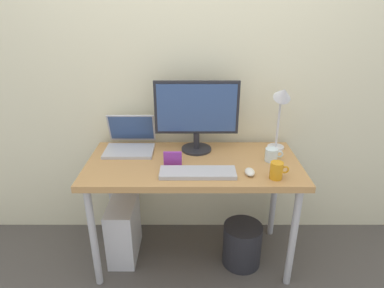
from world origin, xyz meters
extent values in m
plane|color=#4C4742|center=(0.00, 0.00, 0.00)|extent=(6.00, 6.00, 0.00)
cube|color=beige|center=(0.00, 0.37, 1.30)|extent=(4.40, 0.04, 2.60)
cube|color=#B7844C|center=(0.00, 0.00, 0.73)|extent=(1.33, 0.61, 0.04)
cylinder|color=#B2B2B7|center=(-0.60, -0.25, 0.35)|extent=(0.04, 0.04, 0.71)
cylinder|color=#B2B2B7|center=(0.60, -0.25, 0.35)|extent=(0.04, 0.04, 0.71)
cylinder|color=#B2B2B7|center=(-0.60, 0.25, 0.35)|extent=(0.04, 0.04, 0.71)
cylinder|color=#B2B2B7|center=(0.60, 0.25, 0.35)|extent=(0.04, 0.04, 0.71)
cylinder|color=#232328|center=(0.02, 0.18, 0.75)|extent=(0.20, 0.20, 0.01)
cylinder|color=#232328|center=(0.02, 0.18, 0.82)|extent=(0.04, 0.04, 0.11)
cube|color=#232328|center=(0.02, 0.18, 1.04)|extent=(0.54, 0.03, 0.35)
cube|color=#334C7F|center=(0.02, 0.16, 1.04)|extent=(0.51, 0.01, 0.31)
cube|color=#B2B2B7|center=(-0.42, 0.14, 0.76)|extent=(0.32, 0.22, 0.02)
cube|color=#B2B2B7|center=(-0.42, 0.28, 0.87)|extent=(0.32, 0.07, 0.20)
cube|color=#334C7F|center=(-0.42, 0.27, 0.87)|extent=(0.30, 0.06, 0.18)
cylinder|color=silver|center=(0.56, 0.21, 0.75)|extent=(0.11, 0.11, 0.01)
cylinder|color=silver|center=(0.56, 0.21, 0.94)|extent=(0.02, 0.02, 0.35)
cone|color=silver|center=(0.56, 0.17, 1.14)|extent=(0.11, 0.14, 0.13)
cube|color=#B2B2B7|center=(0.03, -0.17, 0.76)|extent=(0.44, 0.14, 0.02)
ellipsoid|color=silver|center=(0.33, -0.17, 0.76)|extent=(0.06, 0.09, 0.03)
cylinder|color=orange|center=(0.47, -0.21, 0.80)|extent=(0.07, 0.07, 0.10)
torus|color=orange|center=(0.51, -0.21, 0.80)|extent=(0.05, 0.01, 0.05)
cylinder|color=silver|center=(0.49, 0.01, 0.79)|extent=(0.08, 0.08, 0.08)
torus|color=silver|center=(0.54, 0.01, 0.79)|extent=(0.05, 0.01, 0.05)
cube|color=purple|center=(-0.12, -0.05, 0.80)|extent=(0.11, 0.02, 0.09)
cube|color=silver|center=(-0.48, 0.02, 0.21)|extent=(0.18, 0.36, 0.42)
cylinder|color=#232328|center=(0.33, -0.06, 0.15)|extent=(0.26, 0.26, 0.30)
camera|label=1|loc=(-0.01, -1.84, 1.67)|focal=30.78mm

